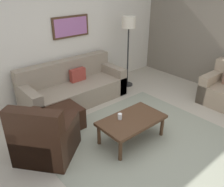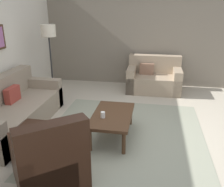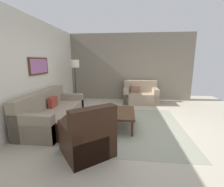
{
  "view_description": "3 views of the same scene",
  "coord_description": "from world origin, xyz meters",
  "views": [
    {
      "loc": [
        -2.49,
        -2.11,
        2.51
      ],
      "look_at": [
        -0.23,
        0.52,
        0.81
      ],
      "focal_mm": 38.09,
      "sensor_mm": 36.0,
      "label": 1
    },
    {
      "loc": [
        -3.69,
        -0.44,
        2.13
      ],
      "look_at": [
        -0.06,
        0.21,
        0.77
      ],
      "focal_mm": 39.04,
      "sensor_mm": 36.0,
      "label": 2
    },
    {
      "loc": [
        -3.9,
        0.06,
        1.68
      ],
      "look_at": [
        -0.03,
        0.45,
        0.87
      ],
      "focal_mm": 25.36,
      "sensor_mm": 36.0,
      "label": 3
    }
  ],
  "objects": [
    {
      "name": "couch_main",
      "position": [
        -0.04,
        2.09,
        0.3
      ],
      "size": [
        2.26,
        0.93,
        0.88
      ],
      "color": "gray",
      "rests_on": "ground_plane"
    },
    {
      "name": "area_rug",
      "position": [
        0.0,
        0.0,
        0.0
      ],
      "size": [
        2.92,
        2.69,
        0.01
      ],
      "primitive_type": "cube",
      "color": "gray",
      "rests_on": "ground_plane"
    },
    {
      "name": "ground_plane",
      "position": [
        0.0,
        0.0,
        0.0
      ],
      "size": [
        8.0,
        8.0,
        0.0
      ],
      "primitive_type": "plane",
      "color": "#B2A893"
    },
    {
      "name": "couch_loveseat",
      "position": [
        2.46,
        -0.45,
        0.3
      ],
      "size": [
        0.85,
        1.34,
        0.88
      ],
      "color": "gray",
      "rests_on": "ground_plane"
    },
    {
      "name": "stone_feature_panel",
      "position": [
        3.0,
        0.0,
        1.4
      ],
      "size": [
        0.12,
        5.2,
        2.8
      ],
      "primitive_type": "cube",
      "color": "slate",
      "rests_on": "ground_plane"
    },
    {
      "name": "cup",
      "position": [
        -0.23,
        0.33,
        0.46
      ],
      "size": [
        0.07,
        0.07,
        0.1
      ],
      "primitive_type": "cylinder",
      "color": "white",
      "rests_on": "coffee_table"
    },
    {
      "name": "framed_artwork",
      "position": [
        0.29,
        2.51,
        1.53
      ],
      "size": [
        0.9,
        0.04,
        0.46
      ],
      "color": "#472D1C"
    },
    {
      "name": "ottoman",
      "position": [
        -0.73,
        1.25,
        0.2
      ],
      "size": [
        0.56,
        0.56,
        0.4
      ],
      "primitive_type": "cube",
      "color": "black",
      "rests_on": "ground_plane"
    },
    {
      "name": "lamp_standing",
      "position": [
        1.47,
        1.9,
        1.41
      ],
      "size": [
        0.32,
        0.32,
        1.71
      ],
      "color": "black",
      "rests_on": "ground_plane"
    },
    {
      "name": "coffee_table",
      "position": [
        -0.07,
        0.2,
        0.36
      ],
      "size": [
        1.1,
        0.64,
        0.41
      ],
      "color": "#472D1C",
      "rests_on": "ground_plane"
    },
    {
      "name": "rear_partition",
      "position": [
        0.0,
        2.6,
        1.4
      ],
      "size": [
        6.0,
        0.12,
        2.8
      ],
      "primitive_type": "cube",
      "color": "silver",
      "rests_on": "ground_plane"
    },
    {
      "name": "armchair_leather",
      "position": [
        -1.37,
        0.73,
        0.31
      ],
      "size": [
        1.13,
        1.13,
        0.95
      ],
      "color": "black",
      "rests_on": "ground_plane"
    }
  ]
}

